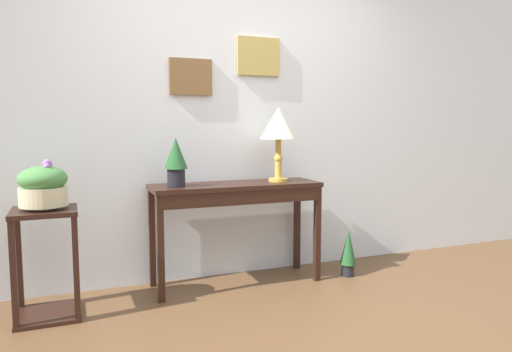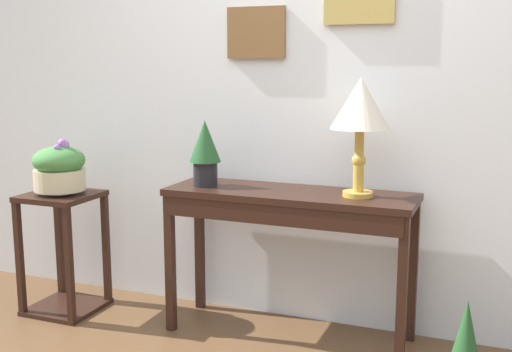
# 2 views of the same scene
# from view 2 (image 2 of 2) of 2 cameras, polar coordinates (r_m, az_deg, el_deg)

# --- Properties ---
(back_wall_with_art) EXTENTS (9.00, 0.13, 2.80)m
(back_wall_with_art) POSITION_cam_2_polar(r_m,az_deg,el_deg) (3.43, 6.48, 9.54)
(back_wall_with_art) COLOR silver
(back_wall_with_art) RESTS_ON ground
(console_table) EXTENTS (1.29, 0.41, 0.79)m
(console_table) POSITION_cam_2_polar(r_m,az_deg,el_deg) (3.25, 2.92, -3.36)
(console_table) COLOR black
(console_table) RESTS_ON ground
(table_lamp) EXTENTS (0.29, 0.29, 0.58)m
(table_lamp) POSITION_cam_2_polar(r_m,az_deg,el_deg) (3.09, 9.38, 6.02)
(table_lamp) COLOR gold
(table_lamp) RESTS_ON console_table
(potted_plant_on_console) EXTENTS (0.17, 0.17, 0.35)m
(potted_plant_on_console) POSITION_cam_2_polar(r_m,az_deg,el_deg) (3.36, -4.61, 2.39)
(potted_plant_on_console) COLOR black
(potted_plant_on_console) RESTS_ON console_table
(pedestal_stand_left) EXTENTS (0.39, 0.39, 0.70)m
(pedestal_stand_left) POSITION_cam_2_polar(r_m,az_deg,el_deg) (3.86, -16.92, -6.61)
(pedestal_stand_left) COLOR black
(pedestal_stand_left) RESTS_ON ground
(planter_bowl_wide) EXTENTS (0.29, 0.29, 0.31)m
(planter_bowl_wide) POSITION_cam_2_polar(r_m,az_deg,el_deg) (3.75, -17.30, 0.66)
(planter_bowl_wide) COLOR beige
(planter_bowl_wide) RESTS_ON pedestal_stand_left
(potted_plant_floor) EXTENTS (0.13, 0.13, 0.39)m
(potted_plant_floor) POSITION_cam_2_polar(r_m,az_deg,el_deg) (3.10, 18.39, -13.64)
(potted_plant_floor) COLOR black
(potted_plant_floor) RESTS_ON ground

